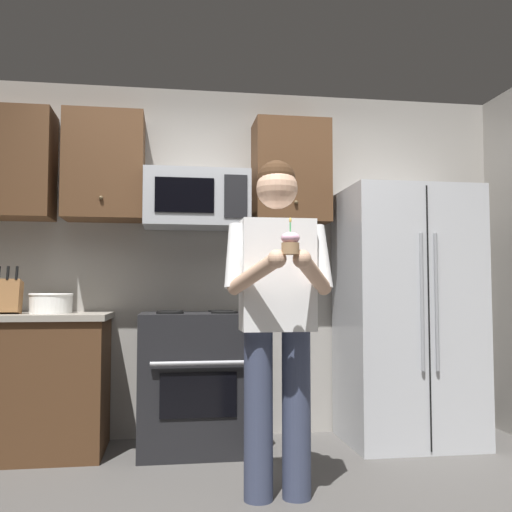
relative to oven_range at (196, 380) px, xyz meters
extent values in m
cube|color=gray|center=(0.15, 0.39, 0.84)|extent=(4.40, 0.10, 2.60)
cube|color=black|center=(0.00, 0.00, 0.00)|extent=(0.76, 0.66, 0.92)
cube|color=black|center=(0.00, -0.33, -0.04)|extent=(0.48, 0.01, 0.28)
cylinder|color=#99999E|center=(0.00, -0.36, 0.16)|extent=(0.60, 0.03, 0.03)
cylinder|color=black|center=(-0.18, -0.14, 0.46)|extent=(0.18, 0.18, 0.01)
cylinder|color=black|center=(0.18, -0.14, 0.46)|extent=(0.18, 0.18, 0.01)
cylinder|color=black|center=(-0.18, 0.14, 0.46)|extent=(0.18, 0.18, 0.01)
cylinder|color=black|center=(0.18, 0.14, 0.46)|extent=(0.18, 0.18, 0.01)
cube|color=#9EA0A5|center=(0.00, 0.12, 1.26)|extent=(0.74, 0.40, 0.40)
cube|color=black|center=(-0.09, -0.08, 1.26)|extent=(0.40, 0.01, 0.24)
cube|color=black|center=(0.26, -0.08, 1.26)|extent=(0.16, 0.01, 0.30)
cube|color=#B7BABF|center=(1.50, -0.04, 0.44)|extent=(0.90, 0.72, 1.80)
cylinder|color=gray|center=(1.45, -0.41, 0.54)|extent=(0.02, 0.02, 0.90)
cylinder|color=gray|center=(1.55, -0.41, 0.54)|extent=(0.02, 0.02, 0.90)
cube|color=black|center=(1.50, -0.40, 0.44)|extent=(0.01, 0.01, 1.74)
cube|color=#4C301C|center=(-0.65, 0.17, 1.49)|extent=(0.55, 0.34, 0.76)
sphere|color=brown|center=(-0.65, -0.01, 1.24)|extent=(0.03, 0.03, 0.03)
cube|color=#4C301C|center=(0.70, 0.17, 1.49)|extent=(0.55, 0.34, 0.76)
sphere|color=brown|center=(0.70, -0.01, 1.24)|extent=(0.03, 0.03, 0.03)
cube|color=brown|center=(-1.23, -0.03, 0.57)|extent=(0.16, 0.15, 0.24)
cylinder|color=black|center=(-1.23, -0.05, 0.72)|extent=(0.02, 0.04, 0.09)
cylinder|color=black|center=(-1.17, -0.05, 0.72)|extent=(0.02, 0.04, 0.09)
cylinder|color=white|center=(-0.97, 0.06, 0.52)|extent=(0.28, 0.28, 0.12)
torus|color=white|center=(-0.97, 0.06, 0.58)|extent=(0.29, 0.29, 0.02)
cylinder|color=#383F59|center=(0.27, -1.01, -0.03)|extent=(0.15, 0.15, 0.86)
cylinder|color=#383F59|center=(0.47, -1.01, -0.03)|extent=(0.15, 0.15, 0.86)
cube|color=white|center=(0.37, -1.01, 0.69)|extent=(0.38, 0.22, 0.58)
sphere|color=tan|center=(0.37, -1.01, 1.15)|extent=(0.22, 0.22, 0.22)
sphere|color=#382314|center=(0.37, -1.00, 1.20)|extent=(0.20, 0.20, 0.20)
cylinder|color=white|center=(0.15, -1.04, 0.78)|extent=(0.15, 0.18, 0.35)
cylinder|color=tan|center=(0.22, -1.20, 0.69)|extent=(0.26, 0.33, 0.21)
sphere|color=tan|center=(0.31, -1.33, 0.76)|extent=(0.09, 0.09, 0.09)
cylinder|color=white|center=(0.60, -1.04, 0.78)|extent=(0.15, 0.18, 0.35)
cylinder|color=tan|center=(0.52, -1.20, 0.69)|extent=(0.26, 0.33, 0.21)
sphere|color=tan|center=(0.43, -1.33, 0.76)|extent=(0.09, 0.09, 0.09)
cylinder|color=#A87F56|center=(0.37, -1.35, 0.80)|extent=(0.08, 0.08, 0.06)
ellipsoid|color=#F2B2CC|center=(0.37, -1.35, 0.85)|extent=(0.09, 0.09, 0.06)
cylinder|color=#4CBF66|center=(0.37, -1.35, 0.90)|extent=(0.01, 0.01, 0.06)
ellipsoid|color=#FFD159|center=(0.37, -1.35, 0.94)|extent=(0.01, 0.01, 0.02)
camera|label=1|loc=(-0.18, -3.98, 0.60)|focal=40.41mm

